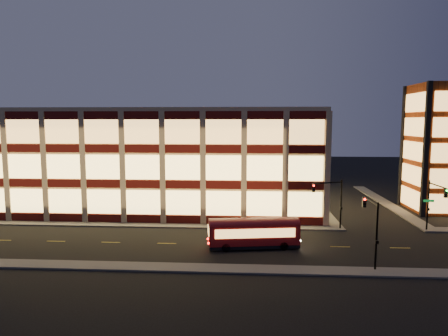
{
  "coord_description": "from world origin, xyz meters",
  "views": [
    {
      "loc": [
        12.59,
        -46.29,
        12.81
      ],
      "look_at": [
        9.18,
        8.0,
        6.4
      ],
      "focal_mm": 32.0,
      "sensor_mm": 36.0,
      "label": 1
    }
  ],
  "objects": [
    {
      "name": "sidewalk_office_south",
      "position": [
        -3.0,
        1.0,
        0.07
      ],
      "size": [
        54.0,
        2.0,
        0.15
      ],
      "primitive_type": "cube",
      "color": "#514F4C",
      "rests_on": "ground"
    },
    {
      "name": "sidewalk_tower_west",
      "position": [
        34.0,
        17.0,
        0.07
      ],
      "size": [
        2.0,
        30.0,
        0.15
      ],
      "primitive_type": "cube",
      "color": "#514F4C",
      "rests_on": "ground"
    },
    {
      "name": "traffic_signal_right",
      "position": [
        33.5,
        -0.62,
        4.1
      ],
      "size": [
        1.2,
        4.37,
        6.0
      ],
      "color": "black",
      "rests_on": "ground"
    },
    {
      "name": "trolley_bus",
      "position": [
        13.11,
        -6.81,
        1.71
      ],
      "size": [
        9.33,
        3.59,
        3.08
      ],
      "rotation": [
        0.0,
        0.0,
        0.15
      ],
      "color": "maroon",
      "rests_on": "ground"
    },
    {
      "name": "traffic_signal_far",
      "position": [
        22.21,
        0.24,
        4.11
      ],
      "size": [
        3.79,
        1.87,
        6.0
      ],
      "color": "black",
      "rests_on": "ground"
    },
    {
      "name": "ground",
      "position": [
        0.0,
        0.0,
        0.0
      ],
      "size": [
        200.0,
        200.0,
        0.0
      ],
      "primitive_type": "plane",
      "color": "black",
      "rests_on": "ground"
    },
    {
      "name": "traffic_signal_near",
      "position": [
        23.5,
        -11.03,
        4.13
      ],
      "size": [
        0.32,
        4.45,
        6.0
      ],
      "color": "black",
      "rests_on": "ground"
    },
    {
      "name": "sidewalk_office_east",
      "position": [
        23.0,
        17.0,
        0.07
      ],
      "size": [
        2.0,
        30.0,
        0.15
      ],
      "primitive_type": "cube",
      "color": "#514F4C",
      "rests_on": "ground"
    },
    {
      "name": "office_building",
      "position": [
        -2.91,
        16.91,
        7.25
      ],
      "size": [
        50.45,
        30.45,
        14.5
      ],
      "color": "tan",
      "rests_on": "ground"
    },
    {
      "name": "sidewalk_near",
      "position": [
        0.0,
        -13.0,
        0.07
      ],
      "size": [
        100.0,
        2.0,
        0.15
      ],
      "primitive_type": "cube",
      "color": "#514F4C",
      "rests_on": "ground"
    },
    {
      "name": "stair_tower",
      "position": [
        39.95,
        11.95,
        8.99
      ],
      "size": [
        8.6,
        8.6,
        18.0
      ],
      "color": "#8C3814",
      "rests_on": "ground"
    }
  ]
}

